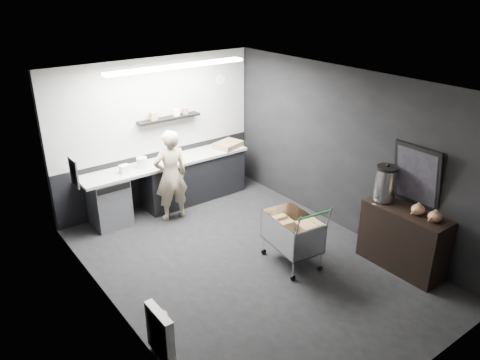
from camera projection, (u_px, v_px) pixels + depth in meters
floor at (249, 264)px, 7.02m from camera, size 5.50×5.50×0.00m
ceiling at (250, 85)px, 5.94m from camera, size 5.50×5.50×0.00m
wall_back at (157, 133)px, 8.50m from camera, size 5.50×0.00×5.50m
wall_front at (426, 275)px, 4.46m from camera, size 5.50×0.00×5.50m
wall_left at (113, 224)px, 5.38m from camera, size 0.00×5.50×5.50m
wall_right at (347, 152)px, 7.58m from camera, size 0.00×5.50×5.50m
kitchen_wall_panel at (155, 106)px, 8.28m from camera, size 3.95×0.02×1.70m
dado_panel at (160, 176)px, 8.82m from camera, size 3.95×0.02×1.00m
floating_shelf at (169, 118)px, 8.40m from camera, size 1.20×0.22×0.04m
wall_clock at (220, 80)px, 8.92m from camera, size 0.20×0.03×0.20m
poster at (74, 173)px, 6.26m from camera, size 0.02×0.30×0.40m
poster_red_band at (73, 168)px, 6.24m from camera, size 0.02×0.22×0.10m
radiator at (160, 334)px, 5.15m from camera, size 0.10×0.50×0.60m
ceiling_strip at (178, 66)px, 7.31m from camera, size 2.40×0.20×0.04m
prep_counter at (175, 182)px, 8.69m from camera, size 3.20×0.61×0.90m
person at (171, 176)px, 8.04m from camera, size 0.64×0.46×1.63m
shopping_cart at (292, 233)px, 6.87m from camera, size 0.68×1.01×1.04m
sideboard at (403, 231)px, 6.75m from camera, size 0.53×1.24×1.86m
fire_extinguisher at (161, 329)px, 5.35m from camera, size 0.16×0.16×0.54m
cardboard_box at (228, 145)px, 9.10m from camera, size 0.60×0.52×0.10m
pink_tub at (142, 162)px, 8.13m from camera, size 0.18×0.18×0.18m
white_container at (125, 169)px, 7.91m from camera, size 0.17×0.13×0.14m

